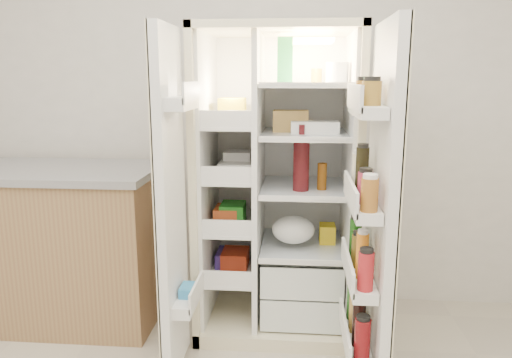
{
  "coord_description": "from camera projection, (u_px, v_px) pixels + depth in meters",
  "views": [
    {
      "loc": [
        0.31,
        -1.21,
        1.52
      ],
      "look_at": [
        0.1,
        1.25,
        1.0
      ],
      "focal_mm": 34.0,
      "sensor_mm": 36.0,
      "label": 1
    }
  ],
  "objects": [
    {
      "name": "freezer_door",
      "position": [
        172.0,
        207.0,
        2.39
      ],
      "size": [
        0.15,
        0.4,
        1.72
      ],
      "color": "white",
      "rests_on": "floor"
    },
    {
      "name": "refrigerator",
      "position": [
        280.0,
        206.0,
        2.96
      ],
      "size": [
        0.92,
        0.7,
        1.8
      ],
      "color": "beige",
      "rests_on": "floor"
    },
    {
      "name": "kitchen_counter",
      "position": [
        54.0,
        243.0,
        3.06
      ],
      "size": [
        1.35,
        0.72,
        0.98
      ],
      "color": "olive",
      "rests_on": "floor"
    },
    {
      "name": "wall_back",
      "position": [
        250.0,
        103.0,
        3.19
      ],
      "size": [
        4.0,
        0.02,
        2.7
      ],
      "primitive_type": "cube",
      "color": "beige",
      "rests_on": "floor"
    },
    {
      "name": "fridge_door",
      "position": [
        376.0,
        221.0,
        2.22
      ],
      "size": [
        0.17,
        0.58,
        1.72
      ],
      "color": "white",
      "rests_on": "floor"
    }
  ]
}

